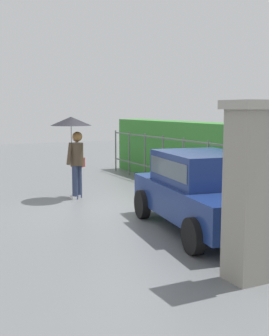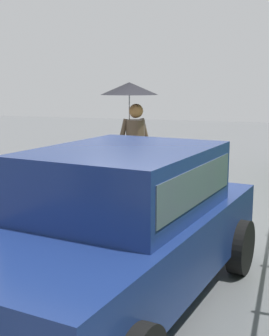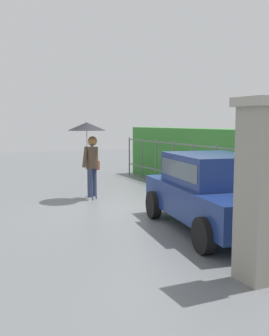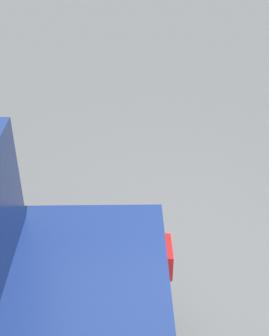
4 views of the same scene
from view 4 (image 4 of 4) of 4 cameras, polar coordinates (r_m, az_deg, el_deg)
ground_plane at (r=3.31m, az=11.17°, el=-15.48°), size 40.00×40.00×0.00m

